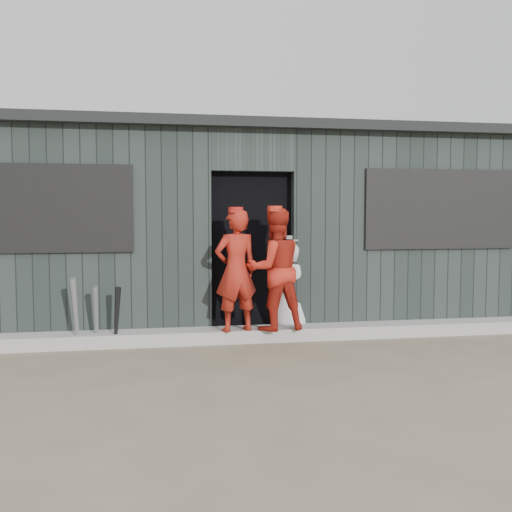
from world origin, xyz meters
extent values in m
plane|color=brown|center=(0.00, 0.00, 0.00)|extent=(80.00, 80.00, 0.00)
cube|color=gray|center=(0.00, 1.82, 0.07)|extent=(8.00, 0.36, 0.15)
cone|color=#919199|center=(-2.01, 1.66, 0.41)|extent=(0.09, 0.29, 0.81)
cone|color=gray|center=(-1.81, 1.75, 0.35)|extent=(0.09, 0.25, 0.70)
cone|color=black|center=(-1.59, 1.70, 0.34)|extent=(0.14, 0.21, 0.69)
imported|color=maroon|center=(-0.25, 1.68, 0.85)|extent=(0.58, 0.45, 1.39)
imported|color=#AC2215|center=(0.20, 1.68, 0.85)|extent=(0.76, 0.63, 1.41)
imported|color=silver|center=(0.48, 2.12, 0.60)|extent=(0.67, 0.54, 1.20)
cube|color=black|center=(0.00, 3.50, 1.20)|extent=(7.60, 2.70, 2.20)
cube|color=#272E2C|center=(-2.25, 2.10, 1.25)|extent=(3.50, 0.20, 2.50)
cube|color=#28302E|center=(2.25, 2.10, 1.25)|extent=(3.50, 0.20, 2.50)
cube|color=#2C3432|center=(0.00, 2.10, 2.25)|extent=(1.00, 0.20, 0.50)
cube|color=#2C3432|center=(3.90, 3.50, 1.25)|extent=(0.20, 3.00, 2.50)
cube|color=#242B29|center=(0.00, 4.90, 1.25)|extent=(8.00, 0.20, 2.50)
cube|color=black|center=(0.00, 3.50, 2.56)|extent=(8.30, 3.30, 0.12)
cube|color=black|center=(-2.40, 1.98, 1.55)|extent=(2.00, 0.04, 1.00)
cube|color=black|center=(2.40, 1.98, 1.55)|extent=(2.00, 0.04, 1.00)
cube|color=black|center=(-0.11, 2.67, 1.35)|extent=(0.24, 0.24, 0.91)
cube|color=black|center=(0.19, 2.48, 1.30)|extent=(0.21, 0.18, 0.82)
camera|label=1|loc=(-1.12, -4.72, 1.46)|focal=40.00mm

